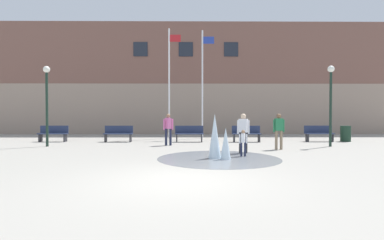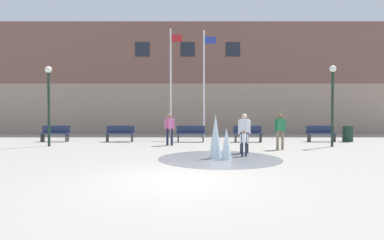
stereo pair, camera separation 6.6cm
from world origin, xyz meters
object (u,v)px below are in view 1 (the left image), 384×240
at_px(park_bench_near_trashcan, 246,133).
at_px(trash_can, 346,134).
at_px(park_bench_under_right_flagpole, 189,133).
at_px(child_with_pink_shirt, 243,141).
at_px(park_bench_far_right, 319,133).
at_px(adult_watching, 279,129).
at_px(adult_near_bench, 168,127).
at_px(park_bench_left_of_flagpoles, 118,133).
at_px(adult_in_red, 243,130).
at_px(flagpole_right, 203,81).
at_px(lamp_post_left_lane, 47,94).
at_px(flagpole_left, 170,80).
at_px(park_bench_far_left, 53,133).
at_px(lamp_post_right_lane, 331,94).

xyz_separation_m(park_bench_near_trashcan, trash_can, (5.73, 0.21, -0.03)).
bearing_deg(park_bench_under_right_flagpole, child_with_pink_shirt, -70.85).
distance_m(park_bench_far_right, adult_watching, 5.16).
xyz_separation_m(park_bench_under_right_flagpole, trash_can, (8.95, 0.16, -0.03)).
bearing_deg(adult_near_bench, park_bench_far_right, -104.64).
xyz_separation_m(park_bench_left_of_flagpoles, trash_can, (12.95, 0.09, -0.03)).
distance_m(adult_watching, adult_in_red, 2.16).
bearing_deg(park_bench_left_of_flagpoles, adult_in_red, -38.69).
bearing_deg(park_bench_near_trashcan, adult_watching, -78.37).
bearing_deg(adult_watching, flagpole_right, -64.29).
bearing_deg(lamp_post_left_lane, flagpole_left, 40.09).
bearing_deg(park_bench_near_trashcan, park_bench_far_left, 178.80).
distance_m(adult_in_red, lamp_post_left_lane, 9.55).
height_order(park_bench_under_right_flagpole, trash_can, park_bench_under_right_flagpole).
bearing_deg(park_bench_far_right, adult_watching, -132.12).
relative_size(park_bench_far_right, child_with_pink_shirt, 1.62).
height_order(park_bench_under_right_flagpole, lamp_post_right_lane, lamp_post_right_lane).
xyz_separation_m(park_bench_left_of_flagpoles, lamp_post_left_lane, (-2.88, -2.39, 2.06)).
height_order(park_bench_under_right_flagpole, park_bench_far_right, same).
relative_size(park_bench_left_of_flagpoles, park_bench_near_trashcan, 1.00).
bearing_deg(park_bench_near_trashcan, flagpole_left, 151.14).
height_order(park_bench_under_right_flagpole, flagpole_left, flagpole_left).
relative_size(adult_near_bench, trash_can, 1.77).
xyz_separation_m(park_bench_far_right, flagpole_left, (-8.67, 2.28, 3.29)).
xyz_separation_m(park_bench_under_right_flagpole, adult_near_bench, (-1.05, -1.89, 0.45)).
xyz_separation_m(park_bench_left_of_flagpoles, flagpole_left, (2.74, 2.35, 3.29)).
bearing_deg(flagpole_right, park_bench_near_trashcan, -46.54).
distance_m(lamp_post_right_lane, trash_can, 3.96).
xyz_separation_m(adult_in_red, trash_can, (6.78, 5.04, -0.48)).
bearing_deg(park_bench_left_of_flagpoles, adult_near_bench, -33.48).
xyz_separation_m(park_bench_under_right_flagpole, flagpole_right, (0.88, 2.42, 3.23)).
bearing_deg(lamp_post_left_lane, park_bench_near_trashcan, 12.64).
bearing_deg(adult_in_red, park_bench_left_of_flagpoles, -11.23).
bearing_deg(park_bench_near_trashcan, park_bench_far_right, 2.57).
relative_size(park_bench_far_left, adult_near_bench, 1.01).
bearing_deg(lamp_post_left_lane, trash_can, 8.89).
distance_m(park_bench_far_left, adult_in_red, 11.12).
height_order(park_bench_left_of_flagpoles, lamp_post_right_lane, lamp_post_right_lane).
height_order(park_bench_under_right_flagpole, adult_watching, adult_watching).
height_order(adult_near_bench, lamp_post_left_lane, lamp_post_left_lane).
bearing_deg(park_bench_left_of_flagpoles, park_bench_far_left, 178.31).
height_order(flagpole_right, lamp_post_right_lane, flagpole_right).
bearing_deg(flagpole_left, lamp_post_right_lane, -31.00).
xyz_separation_m(park_bench_far_left, flagpole_right, (8.60, 2.24, 3.23)).
xyz_separation_m(park_bench_far_left, child_with_pink_shirt, (9.73, -5.96, 0.10)).
bearing_deg(park_bench_near_trashcan, trash_can, 2.11).
height_order(adult_watching, lamp_post_right_lane, lamp_post_right_lane).
xyz_separation_m(adult_watching, lamp_post_right_lane, (2.87, 1.23, 1.62)).
height_order(park_bench_near_trashcan, lamp_post_left_lane, lamp_post_left_lane).
bearing_deg(park_bench_far_right, park_bench_left_of_flagpoles, -179.66).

